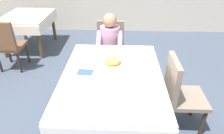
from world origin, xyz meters
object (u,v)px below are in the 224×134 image
object	(u,v)px
spoon_near_edge	(112,81)
fork_left_of_plate	(96,65)
diner_person	(110,42)
cup_coffee	(136,59)
chair_right_side	(179,91)
background_table_far	(28,21)
chair_diner	(110,46)
knife_right_of_plate	(128,65)
syrup_pitcher	(91,58)
background_chair_empty	(6,43)
plate_breakfast	(112,64)
breakfast_stack	(112,61)
dining_table_main	(112,80)

from	to	relation	value
spoon_near_edge	fork_left_of_plate	bearing A→B (deg)	121.46
diner_person	cup_coffee	xyz separation A→B (m)	(0.35, -0.74, 0.11)
chair_right_side	cup_coffee	world-z (taller)	chair_right_side
diner_person	background_table_far	world-z (taller)	diner_person
diner_person	fork_left_of_plate	xyz separation A→B (m)	(-0.12, -0.83, 0.07)
chair_diner	knife_right_of_plate	size ratio (longest dim) A/B	4.65
syrup_pitcher	background_chair_empty	distance (m)	1.86
knife_right_of_plate	spoon_near_edge	distance (m)	0.37
cup_coffee	spoon_near_edge	distance (m)	0.50
chair_diner	chair_right_side	size ratio (longest dim) A/B	1.00
plate_breakfast	background_table_far	distance (m)	2.70
plate_breakfast	knife_right_of_plate	distance (m)	0.19
diner_person	breakfast_stack	distance (m)	0.82
dining_table_main	plate_breakfast	xyz separation A→B (m)	(-0.01, 0.21, 0.10)
knife_right_of_plate	background_chair_empty	bearing A→B (deg)	65.84
plate_breakfast	cup_coffee	bearing A→B (deg)	14.41
breakfast_stack	background_table_far	distance (m)	2.70
cup_coffee	fork_left_of_plate	distance (m)	0.48
dining_table_main	spoon_near_edge	distance (m)	0.16
fork_left_of_plate	spoon_near_edge	xyz separation A→B (m)	(0.20, -0.32, 0.00)
cup_coffee	syrup_pitcher	xyz separation A→B (m)	(-0.54, 0.01, -0.01)
chair_diner	syrup_pitcher	bearing A→B (deg)	77.84
chair_diner	plate_breakfast	size ratio (longest dim) A/B	3.32
fork_left_of_plate	diner_person	bearing A→B (deg)	-9.11
syrup_pitcher	plate_breakfast	bearing A→B (deg)	-17.33
background_table_far	background_chair_empty	distance (m)	0.95
syrup_pitcher	fork_left_of_plate	size ratio (longest dim) A/B	0.44
dining_table_main	diner_person	distance (m)	1.02
breakfast_stack	fork_left_of_plate	world-z (taller)	breakfast_stack
diner_person	plate_breakfast	xyz separation A→B (m)	(0.07, -0.81, 0.08)
diner_person	background_table_far	size ratio (longest dim) A/B	1.00
chair_diner	syrup_pitcher	world-z (taller)	chair_diner
dining_table_main	cup_coffee	size ratio (longest dim) A/B	13.49
breakfast_stack	syrup_pitcher	world-z (taller)	breakfast_stack
syrup_pitcher	chair_right_side	bearing A→B (deg)	-15.47
diner_person	background_chair_empty	distance (m)	1.80
cup_coffee	fork_left_of_plate	bearing A→B (deg)	-168.92
cup_coffee	spoon_near_edge	world-z (taller)	cup_coffee
chair_diner	breakfast_stack	xyz separation A→B (m)	(0.07, -0.96, 0.26)
dining_table_main	knife_right_of_plate	world-z (taller)	knife_right_of_plate
plate_breakfast	syrup_pitcher	bearing A→B (deg)	162.67
chair_right_side	background_chair_empty	size ratio (longest dim) A/B	1.00
chair_right_side	background_table_far	distance (m)	3.41
chair_diner	cup_coffee	size ratio (longest dim) A/B	8.23
dining_table_main	chair_right_side	size ratio (longest dim) A/B	1.64
fork_left_of_plate	chair_right_side	bearing A→B (deg)	-101.84
dining_table_main	plate_breakfast	distance (m)	0.23
plate_breakfast	background_chair_empty	size ratio (longest dim) A/B	0.30
breakfast_stack	knife_right_of_plate	xyz separation A→B (m)	(0.19, -0.02, -0.04)
chair_right_side	background_chair_empty	world-z (taller)	same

